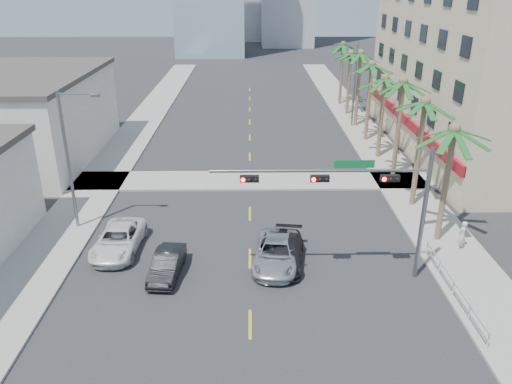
# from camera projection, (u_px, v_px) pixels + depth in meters

# --- Properties ---
(sidewalk_right) EXTENTS (4.00, 120.00, 0.15)m
(sidewalk_right) POSITION_uv_depth(u_px,v_px,m) (406.00, 189.00, 38.29)
(sidewalk_right) COLOR gray
(sidewalk_right) RESTS_ON ground
(sidewalk_left) EXTENTS (4.00, 120.00, 0.15)m
(sidewalk_left) POSITION_uv_depth(u_px,v_px,m) (93.00, 191.00, 38.02)
(sidewalk_left) COLOR gray
(sidewalk_left) RESTS_ON ground
(sidewalk_cross) EXTENTS (80.00, 4.00, 0.15)m
(sidewalk_cross) POSITION_uv_depth(u_px,v_px,m) (250.00, 180.00, 40.00)
(sidewalk_cross) COLOR gray
(sidewalk_cross) RESTS_ON ground
(building_right) EXTENTS (15.25, 28.00, 15.00)m
(building_right) POSITION_uv_depth(u_px,v_px,m) (494.00, 69.00, 44.67)
(building_right) COLOR beige
(building_right) RESTS_ON ground
(building_left_far) EXTENTS (11.00, 18.00, 7.20)m
(building_left_far) POSITION_uv_depth(u_px,v_px,m) (28.00, 119.00, 43.90)
(building_left_far) COLOR beige
(building_left_far) RESTS_ON ground
(traffic_signal_mast) EXTENTS (11.12, 0.54, 7.20)m
(traffic_signal_mast) POSITION_uv_depth(u_px,v_px,m) (364.00, 192.00, 25.19)
(traffic_signal_mast) COLOR slate
(traffic_signal_mast) RESTS_ON ground
(palm_tree_0) EXTENTS (4.80, 4.80, 7.80)m
(palm_tree_0) POSITION_uv_depth(u_px,v_px,m) (454.00, 130.00, 28.17)
(palm_tree_0) COLOR brown
(palm_tree_0) RESTS_ON ground
(palm_tree_1) EXTENTS (4.80, 4.80, 8.16)m
(palm_tree_1) POSITION_uv_depth(u_px,v_px,m) (425.00, 103.00, 32.82)
(palm_tree_1) COLOR brown
(palm_tree_1) RESTS_ON ground
(palm_tree_2) EXTENTS (4.80, 4.80, 8.52)m
(palm_tree_2) POSITION_uv_depth(u_px,v_px,m) (403.00, 83.00, 37.46)
(palm_tree_2) COLOR brown
(palm_tree_2) RESTS_ON ground
(palm_tree_3) EXTENTS (4.80, 4.80, 7.80)m
(palm_tree_3) POSITION_uv_depth(u_px,v_px,m) (385.00, 79.00, 42.51)
(palm_tree_3) COLOR brown
(palm_tree_3) RESTS_ON ground
(palm_tree_4) EXTENTS (4.80, 4.80, 8.16)m
(palm_tree_4) POSITION_uv_depth(u_px,v_px,m) (372.00, 65.00, 47.15)
(palm_tree_4) COLOR brown
(palm_tree_4) RESTS_ON ground
(palm_tree_5) EXTENTS (4.80, 4.80, 8.52)m
(palm_tree_5) POSITION_uv_depth(u_px,v_px,m) (361.00, 54.00, 51.79)
(palm_tree_5) COLOR brown
(palm_tree_5) RESTS_ON ground
(palm_tree_6) EXTENTS (4.80, 4.80, 7.80)m
(palm_tree_6) POSITION_uv_depth(u_px,v_px,m) (351.00, 54.00, 56.84)
(palm_tree_6) COLOR brown
(palm_tree_6) RESTS_ON ground
(palm_tree_7) EXTENTS (4.80, 4.80, 8.16)m
(palm_tree_7) POSITION_uv_depth(u_px,v_px,m) (343.00, 45.00, 61.48)
(palm_tree_7) COLOR brown
(palm_tree_7) RESTS_ON ground
(streetlight_left) EXTENTS (2.55, 0.25, 9.00)m
(streetlight_left) POSITION_uv_depth(u_px,v_px,m) (70.00, 155.00, 30.56)
(streetlight_left) COLOR slate
(streetlight_left) RESTS_ON ground
(streetlight_right) EXTENTS (2.55, 0.25, 9.00)m
(streetlight_right) POSITION_uv_depth(u_px,v_px,m) (353.00, 80.00, 52.86)
(streetlight_right) COLOR slate
(streetlight_right) RESTS_ON ground
(guardrail) EXTENTS (0.08, 8.08, 1.00)m
(guardrail) POSITION_uv_depth(u_px,v_px,m) (454.00, 287.00, 25.17)
(guardrail) COLOR silver
(guardrail) RESTS_ON ground
(car_parked_far) EXTENTS (2.63, 5.34, 1.46)m
(car_parked_far) POSITION_uv_depth(u_px,v_px,m) (119.00, 240.00, 29.56)
(car_parked_far) COLOR white
(car_parked_far) RESTS_ON ground
(car_lane_left) EXTENTS (1.73, 4.10, 1.32)m
(car_lane_left) POSITION_uv_depth(u_px,v_px,m) (167.00, 264.00, 27.16)
(car_lane_left) COLOR black
(car_lane_left) RESTS_ON ground
(car_lane_center) EXTENTS (3.08, 5.51, 1.46)m
(car_lane_center) POSITION_uv_depth(u_px,v_px,m) (276.00, 253.00, 28.17)
(car_lane_center) COLOR silver
(car_lane_center) RESTS_ON ground
(car_lane_right) EXTENTS (2.51, 4.89, 1.36)m
(car_lane_right) POSITION_uv_depth(u_px,v_px,m) (286.00, 252.00, 28.29)
(car_lane_right) COLOR black
(car_lane_right) RESTS_ON ground
(pedestrian) EXTENTS (0.77, 0.72, 1.77)m
(pedestrian) POSITION_uv_depth(u_px,v_px,m) (462.00, 235.00, 29.47)
(pedestrian) COLOR white
(pedestrian) RESTS_ON sidewalk_right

